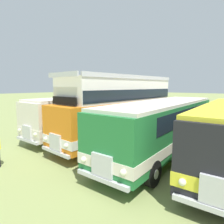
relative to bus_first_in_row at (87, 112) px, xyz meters
The scene contains 4 objects.
ground_plane 8.53m from the bus_first_in_row, ahead, with size 200.00×200.00×0.00m, color #8C9956.
bus_first_in_row is the anchor object (origin of this frame).
bus_second_in_row 3.40m from the bus_first_in_row, ahead, with size 2.98×10.22×4.52m.
bus_third_in_row 6.69m from the bus_first_in_row, ahead, with size 2.78×10.82×2.99m.
Camera 1 is at (2.72, -10.51, 3.85)m, focal length 30.97 mm.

